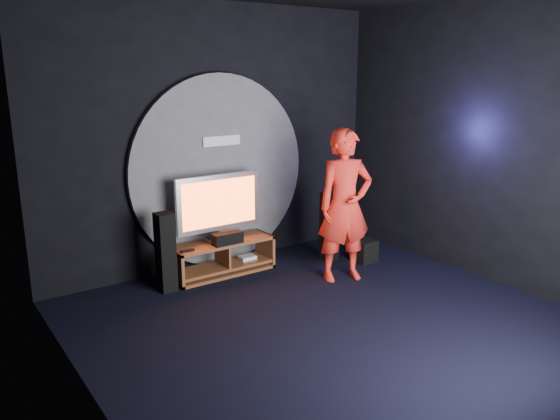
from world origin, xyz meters
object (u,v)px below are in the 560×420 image
Objects in this scene: media_console at (223,259)px; tower_speaker_right at (329,227)px; tv at (219,205)px; tower_speaker_left at (166,252)px; subwoofer at (364,251)px; player at (345,206)px.

tower_speaker_right reaches higher than media_console.
tower_speaker_left is (-0.84, -0.18, -0.44)m from tv.
subwoofer is (1.85, -0.74, -0.04)m from media_console.
media_console is at bearing 158.20° from subwoofer.
tower_speaker_left is 3.09× the size of subwoofer.
tower_speaker_left reaches higher than subwoofer.
tower_speaker_right is 0.60m from subwoofer.
tower_speaker_right is (1.50, -0.39, 0.30)m from media_console.
tower_speaker_right is 3.09× the size of subwoofer.
media_console is 2.00m from subwoofer.
media_console is 1.77m from player.
media_console is 1.16× the size of tv.
media_console is at bearing 156.36° from player.
tower_speaker_left is 2.80m from subwoofer.
tv is at bearing 156.52° from subwoofer.
tower_speaker_right is at bearing -6.86° from tower_speaker_left.
tower_speaker_right is 0.50× the size of player.
subwoofer is (2.71, -0.63, -0.33)m from tower_speaker_left.
player reaches higher than tv.
player is (-0.67, -0.31, 0.81)m from subwoofer.
media_console is 0.71× the size of player.
player is (2.04, -0.94, 0.48)m from tower_speaker_left.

